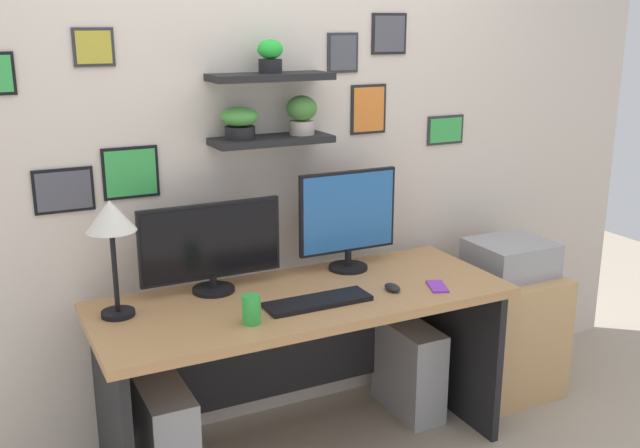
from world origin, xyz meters
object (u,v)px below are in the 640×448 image
(computer_mouse, at_px, (392,287))
(desk_lamp, at_px, (111,224))
(computer_tower_right, at_px, (409,368))
(desk, at_px, (299,335))
(computer_tower_left, at_px, (166,441))
(drawer_cabinet, at_px, (505,331))
(monitor_left, at_px, (211,246))
(water_cup, at_px, (251,310))
(cell_phone, at_px, (437,286))
(printer, at_px, (510,258))
(monitor_right, at_px, (348,217))
(keyboard, at_px, (318,302))

(computer_mouse, height_order, desk_lamp, desk_lamp)
(desk_lamp, bearing_deg, computer_tower_right, -0.38)
(desk, xyz_separation_m, computer_tower_left, (-0.62, -0.07, -0.31))
(drawer_cabinet, bearing_deg, monitor_left, 175.55)
(monitor_left, distance_m, water_cup, 0.42)
(cell_phone, height_order, printer, printer)
(desk_lamp, bearing_deg, cell_phone, -12.92)
(cell_phone, distance_m, water_cup, 0.86)
(monitor_left, distance_m, computer_tower_right, 1.19)
(computer_tower_left, bearing_deg, drawer_cabinet, 3.42)
(monitor_right, relative_size, cell_phone, 3.42)
(desk_lamp, xyz_separation_m, computer_tower_right, (1.36, -0.01, -0.89))
(water_cup, bearing_deg, keyboard, 11.48)
(printer, xyz_separation_m, computer_tower_right, (-0.58, 0.01, -0.49))
(keyboard, distance_m, water_cup, 0.32)
(water_cup, height_order, printer, water_cup)
(computer_tower_left, bearing_deg, water_cup, -28.35)
(water_cup, distance_m, computer_tower_right, 1.12)
(computer_mouse, height_order, computer_tower_right, computer_mouse)
(computer_tower_right, bearing_deg, computer_mouse, -137.64)
(keyboard, bearing_deg, computer_tower_right, 20.51)
(desk, height_order, computer_mouse, computer_mouse)
(water_cup, height_order, drawer_cabinet, water_cup)
(desk, xyz_separation_m, printer, (1.19, 0.04, 0.17))
(keyboard, bearing_deg, computer_mouse, -1.24)
(desk_lamp, bearing_deg, keyboard, -17.44)
(desk_lamp, height_order, water_cup, desk_lamp)
(desk, bearing_deg, keyboard, -87.26)
(desk_lamp, xyz_separation_m, drawer_cabinet, (1.94, -0.02, -0.81))
(computer_mouse, xyz_separation_m, printer, (0.84, 0.22, -0.05))
(monitor_right, height_order, drawer_cabinet, monitor_right)
(monitor_right, distance_m, cell_phone, 0.51)
(water_cup, xyz_separation_m, drawer_cabinet, (1.50, 0.28, -0.49))
(keyboard, relative_size, computer_tower_left, 0.93)
(computer_mouse, xyz_separation_m, desk_lamp, (-1.10, 0.24, 0.35))
(water_cup, relative_size, computer_tower_left, 0.23)
(monitor_left, height_order, keyboard, monitor_left)
(monitor_left, bearing_deg, desk_lamp, -166.86)
(desk, distance_m, computer_tower_left, 0.69)
(monitor_right, bearing_deg, keyboard, -133.54)
(desk, bearing_deg, printer, 2.04)
(desk, distance_m, cell_phone, 0.63)
(water_cup, height_order, computer_tower_right, water_cup)
(computer_tower_left, bearing_deg, monitor_right, 13.52)
(monitor_right, relative_size, printer, 1.26)
(keyboard, distance_m, computer_mouse, 0.35)
(desk, bearing_deg, drawer_cabinet, 2.04)
(monitor_left, xyz_separation_m, cell_phone, (0.88, -0.39, -0.20))
(cell_phone, height_order, water_cup, water_cup)
(monitor_left, height_order, monitor_right, monitor_right)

